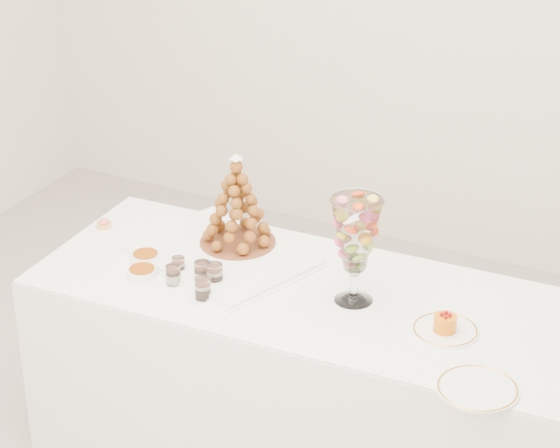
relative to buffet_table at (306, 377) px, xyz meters
The scene contains 15 objects.
buffet_table is the anchor object (origin of this frame).
lace_tray 0.53m from the buffet_table, 169.83° to the left, with size 0.61×0.46×0.02m, color white.
macaron_vase 0.62m from the buffet_table, ahead, with size 0.17×0.17×0.37m.
cake_plate 0.62m from the buffet_table, ahead, with size 0.21×0.21×0.01m, color white.
spare_plate 0.84m from the buffet_table, 23.64° to the right, with size 0.24×0.24×0.01m, color white.
pink_tart 0.96m from the buffet_table, behind, with size 0.06×0.06×0.04m.
verrine_a 0.60m from the buffet_table, 167.08° to the right, with size 0.05×0.05×0.06m, color white.
verrine_b 0.53m from the buffet_table, 160.95° to the right, with size 0.06×0.06×0.08m, color white.
verrine_c 0.51m from the buffet_table, 159.20° to the right, with size 0.06×0.06×0.08m, color white.
verrine_d 0.60m from the buffet_table, 158.05° to the right, with size 0.05×0.05×0.07m, color white.
verrine_e 0.53m from the buffet_table, 143.65° to the right, with size 0.05×0.05×0.07m, color white.
ramekin_back 0.71m from the buffet_table, behind, with size 0.10×0.10×0.03m, color white.
ramekin_front 0.68m from the buffet_table, 161.53° to the right, with size 0.10×0.10×0.03m, color white.
croquembouche 0.67m from the buffet_table, 155.89° to the left, with size 0.29×0.29×0.34m.
mousse_cake 0.64m from the buffet_table, ahead, with size 0.07×0.07×0.06m.
Camera 1 is at (1.45, -2.68, 2.57)m, focal length 70.00 mm.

